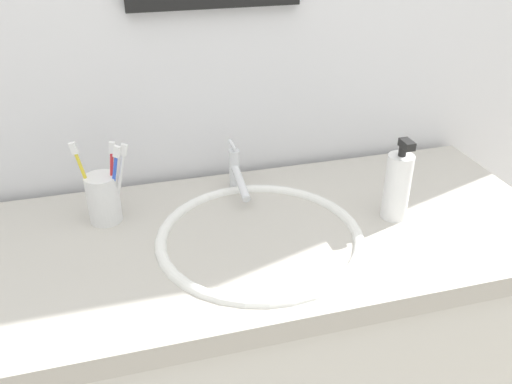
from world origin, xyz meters
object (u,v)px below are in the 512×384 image
(toothbrush_blue, at_px, (114,179))
(toothbrush_red, at_px, (112,175))
(soap_dispenser, at_px, (397,185))
(toothbrush_white, at_px, (120,177))
(toothbrush_yellow, at_px, (85,177))
(toothbrush_cup, at_px, (103,199))
(faucet, at_px, (237,173))

(toothbrush_blue, height_order, toothbrush_red, same)
(toothbrush_blue, relative_size, soap_dispenser, 0.95)
(toothbrush_white, relative_size, toothbrush_yellow, 0.97)
(toothbrush_blue, height_order, soap_dispenser, soap_dispenser)
(toothbrush_white, relative_size, soap_dispenser, 0.95)
(toothbrush_cup, bearing_deg, toothbrush_white, -17.25)
(toothbrush_blue, relative_size, toothbrush_red, 1.01)
(toothbrush_cup, relative_size, toothbrush_red, 0.61)
(toothbrush_cup, relative_size, toothbrush_white, 0.60)
(toothbrush_white, bearing_deg, toothbrush_cup, 162.75)
(faucet, relative_size, toothbrush_red, 0.91)
(toothbrush_white, distance_m, toothbrush_blue, 0.01)
(faucet, relative_size, soap_dispenser, 0.86)
(toothbrush_white, distance_m, toothbrush_red, 0.02)
(toothbrush_cup, distance_m, toothbrush_red, 0.06)
(toothbrush_red, bearing_deg, toothbrush_cup, 179.79)
(toothbrush_red, bearing_deg, toothbrush_yellow, 178.58)
(toothbrush_cup, distance_m, toothbrush_blue, 0.06)
(toothbrush_blue, xyz_separation_m, toothbrush_red, (-0.00, 0.02, 0.00))
(faucet, distance_m, toothbrush_red, 0.28)
(toothbrush_cup, bearing_deg, toothbrush_red, -0.21)
(toothbrush_cup, relative_size, soap_dispenser, 0.57)
(toothbrush_cup, xyz_separation_m, toothbrush_yellow, (-0.03, 0.00, 0.05))
(faucet, distance_m, toothbrush_white, 0.27)
(toothbrush_red, relative_size, soap_dispenser, 0.95)
(toothbrush_blue, relative_size, toothbrush_yellow, 0.97)
(toothbrush_blue, height_order, toothbrush_yellow, toothbrush_yellow)
(faucet, xyz_separation_m, soap_dispenser, (0.30, -0.19, 0.03))
(faucet, height_order, toothbrush_red, toothbrush_red)
(toothbrush_white, xyz_separation_m, toothbrush_red, (-0.02, 0.01, 0.00))
(faucet, relative_size, toothbrush_yellow, 0.88)
(faucet, height_order, soap_dispenser, soap_dispenser)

